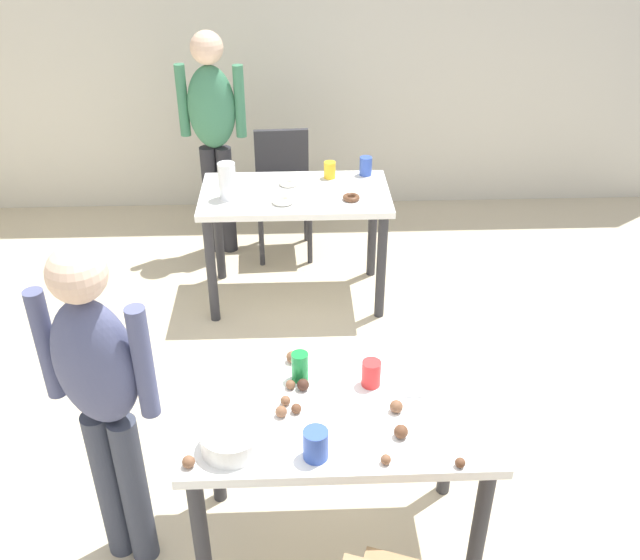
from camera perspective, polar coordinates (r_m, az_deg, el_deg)
The scene contains 29 objects.
ground_plane at distance 3.36m, azimuth 0.61°, elevation -17.18°, with size 6.40×6.40×0.00m, color beige.
wall_back at distance 5.56m, azimuth -1.03°, elevation 18.74°, with size 6.40×0.10×2.60m, color beige.
dining_table_near at distance 2.73m, azimuth 1.43°, elevation -12.27°, with size 1.14×0.65×0.75m.
dining_table_far at distance 4.36m, azimuth -2.01°, elevation 5.77°, with size 1.15×0.63×0.75m.
chair_far_table at distance 5.03m, azimuth -3.02°, elevation 7.67°, with size 0.42×0.42×0.87m.
person_girl_near at distance 2.66m, azimuth -17.31°, elevation -8.60°, with size 0.45×0.29×1.46m.
person_adult_far at distance 4.89m, azimuth -8.67°, elevation 12.24°, with size 0.45×0.23×1.57m.
mixing_bowl at distance 2.51m, azimuth -7.20°, elevation -12.70°, with size 0.21×0.21×0.08m, color white.
soda_can at distance 2.75m, azimuth -1.64°, elevation -7.04°, with size 0.07×0.07×0.12m, color #198438.
fork_near at distance 2.74m, azimuth 8.60°, elevation -9.26°, with size 0.17×0.02×0.01m, color silver.
cup_near_0 at distance 2.74m, azimuth 4.18°, elevation -7.57°, with size 0.07×0.07×0.11m, color red.
cup_near_1 at distance 2.44m, azimuth -0.35°, elevation -13.19°, with size 0.09×0.09×0.11m, color #3351B2.
cake_ball_0 at distance 2.48m, azimuth 11.30°, elevation -14.33°, with size 0.04×0.04×0.04m, color brown.
cake_ball_1 at distance 2.46m, azimuth 5.36°, elevation -14.30°, with size 0.04×0.04×0.04m, color brown.
cake_ball_2 at distance 2.48m, azimuth -10.62°, elevation -14.29°, with size 0.04×0.04×0.04m, color brown.
cake_ball_3 at distance 2.63m, azimuth -1.94°, elevation -10.39°, with size 0.04×0.04×0.04m, color brown.
cake_ball_4 at distance 2.73m, azimuth -1.38°, elevation -8.49°, with size 0.05×0.05×0.05m, color #3D2319.
cake_ball_5 at distance 2.65m, azimuth 6.21°, elevation -10.17°, with size 0.05×0.05×0.05m, color brown.
cake_ball_6 at distance 2.62m, azimuth -3.17°, elevation -10.61°, with size 0.04×0.04×0.04m, color brown.
cake_ball_7 at distance 2.86m, azimuth -2.26°, elevation -6.27°, with size 0.05×0.05×0.05m, color brown.
cake_ball_8 at distance 2.74m, azimuth -2.41°, elevation -8.48°, with size 0.04×0.04×0.04m, color brown.
cake_ball_9 at distance 2.67m, azimuth -2.82°, elevation -9.74°, with size 0.04×0.04×0.04m, color brown.
cake_ball_10 at distance 2.55m, azimuth 6.58°, elevation -12.12°, with size 0.05×0.05×0.05m, color brown.
pitcher_far at distance 4.22m, azimuth -7.54°, elevation 7.98°, with size 0.10×0.10×0.22m, color white.
cup_far_0 at distance 4.49m, azimuth 0.79°, elevation 8.92°, with size 0.07×0.07×0.11m, color yellow.
cup_far_1 at distance 4.54m, azimuth 3.73°, elevation 9.21°, with size 0.08×0.08×0.12m, color #3351B2.
donut_far_0 at distance 4.16m, azimuth -3.03°, elevation 6.50°, with size 0.13×0.13×0.04m, color white.
donut_far_1 at distance 4.40m, azimuth -2.57°, elevation 7.90°, with size 0.11×0.11×0.03m, color white.
donut_far_2 at distance 4.20m, azimuth 2.55°, elevation 6.70°, with size 0.10×0.10×0.03m, color brown.
Camera 1 is at (-0.12, -2.22, 2.53)m, focal length 39.45 mm.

